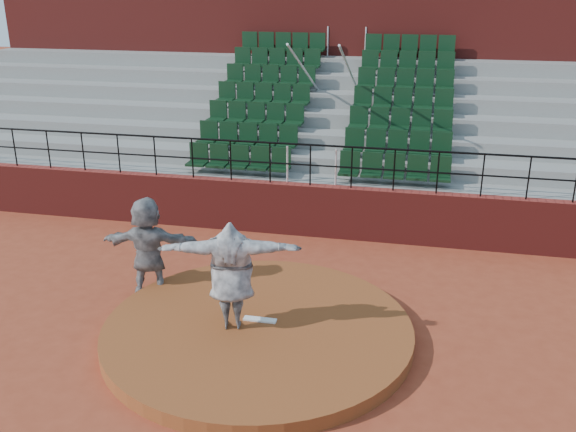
# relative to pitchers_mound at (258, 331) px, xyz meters

# --- Properties ---
(ground) EXTENTS (90.00, 90.00, 0.00)m
(ground) POSITION_rel_pitchers_mound_xyz_m (0.00, 0.00, -0.12)
(ground) COLOR maroon
(ground) RESTS_ON ground
(pitchers_mound) EXTENTS (5.50, 5.50, 0.25)m
(pitchers_mound) POSITION_rel_pitchers_mound_xyz_m (0.00, 0.00, 0.00)
(pitchers_mound) COLOR brown
(pitchers_mound) RESTS_ON ground
(pitching_rubber) EXTENTS (0.60, 0.15, 0.03)m
(pitching_rubber) POSITION_rel_pitchers_mound_xyz_m (0.00, 0.15, 0.14)
(pitching_rubber) COLOR white
(pitching_rubber) RESTS_ON pitchers_mound
(boundary_wall) EXTENTS (24.00, 0.30, 1.30)m
(boundary_wall) POSITION_rel_pitchers_mound_xyz_m (0.00, 5.00, 0.53)
(boundary_wall) COLOR maroon
(boundary_wall) RESTS_ON ground
(wall_railing) EXTENTS (24.04, 0.05, 1.03)m
(wall_railing) POSITION_rel_pitchers_mound_xyz_m (0.00, 5.00, 1.90)
(wall_railing) COLOR black
(wall_railing) RESTS_ON boundary_wall
(seating_deck) EXTENTS (24.00, 5.97, 4.63)m
(seating_deck) POSITION_rel_pitchers_mound_xyz_m (0.00, 8.65, 1.31)
(seating_deck) COLOR gray
(seating_deck) RESTS_ON ground
(press_box_facade) EXTENTS (24.00, 3.00, 7.10)m
(press_box_facade) POSITION_rel_pitchers_mound_xyz_m (0.00, 12.60, 3.43)
(press_box_facade) COLOR maroon
(press_box_facade) RESTS_ON ground
(pitcher) EXTENTS (2.50, 1.14, 1.97)m
(pitcher) POSITION_rel_pitchers_mound_xyz_m (-0.42, -0.13, 1.11)
(pitcher) COLOR black
(pitcher) RESTS_ON pitchers_mound
(fielder) EXTENTS (1.97, 0.88, 2.05)m
(fielder) POSITION_rel_pitchers_mound_xyz_m (-2.55, 1.18, 0.90)
(fielder) COLOR black
(fielder) RESTS_ON ground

